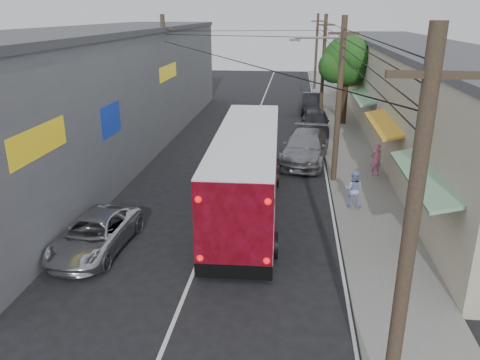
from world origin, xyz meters
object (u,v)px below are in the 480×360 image
(parked_car_far, at_px, (312,103))
(pedestrian_far, at_px, (353,189))
(jeepney, at_px, (95,234))
(parked_suv, at_px, (305,147))
(parked_car_mid, at_px, (315,122))
(pedestrian_near, at_px, (376,160))
(coach_bus, at_px, (247,170))

(parked_car_far, distance_m, pedestrian_far, 20.76)
(jeepney, xyz_separation_m, parked_suv, (7.60, 11.62, 0.22))
(parked_car_mid, xyz_separation_m, parked_car_far, (0.00, 7.16, 0.00))
(parked_suv, height_order, parked_car_far, parked_suv)
(parked_suv, xyz_separation_m, pedestrian_near, (3.57, -2.34, 0.10))
(parked_suv, height_order, parked_car_mid, parked_suv)
(parked_car_far, bearing_deg, parked_car_mid, -88.31)
(parked_car_mid, bearing_deg, parked_suv, -94.84)
(parked_suv, bearing_deg, jeepney, -115.33)
(jeepney, height_order, pedestrian_near, pedestrian_near)
(pedestrian_far, bearing_deg, coach_bus, 15.65)
(parked_suv, relative_size, parked_car_mid, 1.23)
(parked_car_mid, bearing_deg, coach_bus, -101.80)
(parked_car_mid, distance_m, pedestrian_far, 13.62)
(parked_car_mid, distance_m, pedestrian_near, 9.55)
(coach_bus, bearing_deg, jeepney, -140.41)
(jeepney, distance_m, parked_suv, 13.88)
(jeepney, distance_m, parked_car_far, 26.92)
(jeepney, relative_size, pedestrian_near, 2.74)
(coach_bus, bearing_deg, parked_car_far, 78.95)
(parked_suv, bearing_deg, parked_car_far, 94.58)
(coach_bus, distance_m, pedestrian_near, 7.89)
(parked_suv, bearing_deg, pedestrian_far, -66.03)
(jeepney, height_order, parked_car_mid, parked_car_mid)
(coach_bus, height_order, pedestrian_far, coach_bus)
(parked_car_mid, xyz_separation_m, pedestrian_near, (2.77, -9.14, 0.14))
(parked_car_far, bearing_deg, parked_suv, -91.59)
(coach_bus, xyz_separation_m, parked_suv, (2.60, 7.20, -0.93))
(coach_bus, height_order, pedestrian_near, coach_bus)
(coach_bus, xyz_separation_m, jeepney, (-5.00, -4.42, -1.15))
(parked_suv, relative_size, pedestrian_far, 3.57)
(coach_bus, bearing_deg, pedestrian_far, 3.41)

